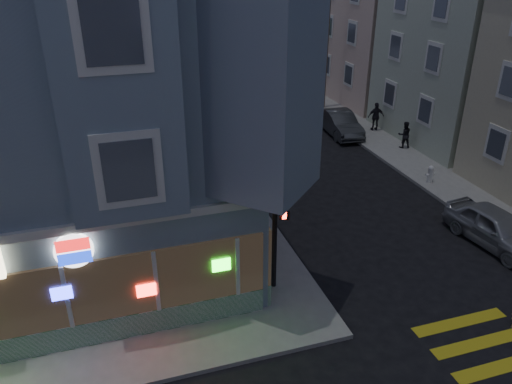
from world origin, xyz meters
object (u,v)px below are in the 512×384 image
parked_car_c (279,104)px  parked_car_d (257,88)px  parked_car_b (340,123)px  utility_pole (326,41)px  pedestrian_a (404,135)px  pedestrian_b (376,117)px  fire_hydrant (430,173)px  street_tree_far (264,26)px  street_tree_near (296,40)px  traffic_signal (277,196)px  parked_car_a (496,228)px

parked_car_c → parked_car_d: bearing=84.8°
parked_car_b → utility_pole: bearing=80.3°
pedestrian_a → parked_car_c: 9.77m
pedestrian_b → fire_hydrant: (-1.37, -7.72, -0.43)m
parked_car_c → street_tree_far: bearing=70.5°
parked_car_b → street_tree_near: bearing=86.4°
street_tree_near → street_tree_far: size_ratio=1.00×
pedestrian_a → traffic_signal: traffic_signal is taller
pedestrian_a → traffic_signal: bearing=54.2°
utility_pole → pedestrian_b: size_ratio=5.12×
pedestrian_b → parked_car_c: size_ratio=0.37×
pedestrian_b → utility_pole: bearing=-71.2°
pedestrian_a → traffic_signal: size_ratio=0.30×
street_tree_near → utility_pole: bearing=-91.9°
fire_hydrant → traffic_signal: bearing=-150.3°
parked_car_c → traffic_signal: size_ratio=0.93×
street_tree_near → parked_car_a: 25.14m
street_tree_far → parked_car_d: (-3.60, -8.97, -3.34)m
parked_car_a → parked_car_b: parked_car_a is taller
pedestrian_a → parked_car_d: pedestrian_a is taller
parked_car_b → parked_car_c: bearing=115.9°
parked_car_a → parked_car_d: (-2.10, 23.92, -0.14)m
parked_car_d → traffic_signal: 25.34m
street_tree_near → fire_hydrant: 19.69m
parked_car_b → traffic_signal: (-9.13, -13.76, 2.88)m
parked_car_a → traffic_signal: size_ratio=0.84×
pedestrian_b → parked_car_b: (-2.30, 0.30, -0.30)m
parked_car_d → parked_car_a: bearing=-90.4°
pedestrian_a → parked_car_c: size_ratio=0.32×
parked_car_b → traffic_signal: 16.76m
parked_car_d → fire_hydrant: 18.67m
street_tree_far → parked_car_d: bearing=-111.9°
pedestrian_a → pedestrian_b: bearing=-77.6°
parked_car_b → parked_car_c: (-2.10, 5.20, -0.04)m
street_tree_far → fire_hydrant: (-0.57, -27.39, -3.34)m
utility_pole → parked_car_a: bearing=-93.9°
pedestrian_a → parked_car_d: bearing=-60.1°
street_tree_near → pedestrian_a: street_tree_near is taller
street_tree_far → parked_car_a: (-1.50, -32.89, -3.20)m
traffic_signal → fire_hydrant: (10.06, 5.74, -3.02)m
fire_hydrant → street_tree_near: bearing=88.3°
street_tree_far → parked_car_c: 14.98m
parked_car_a → street_tree_far: bearing=80.9°
street_tree_far → fire_hydrant: street_tree_far is taller
parked_car_b → parked_car_d: size_ratio=1.04×
traffic_signal → fire_hydrant: 11.97m
street_tree_near → street_tree_far: (0.00, 8.00, 0.00)m
street_tree_near → street_tree_far: 8.00m
pedestrian_b → parked_car_b: size_ratio=0.40×
street_tree_far → parked_car_d: street_tree_far is taller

